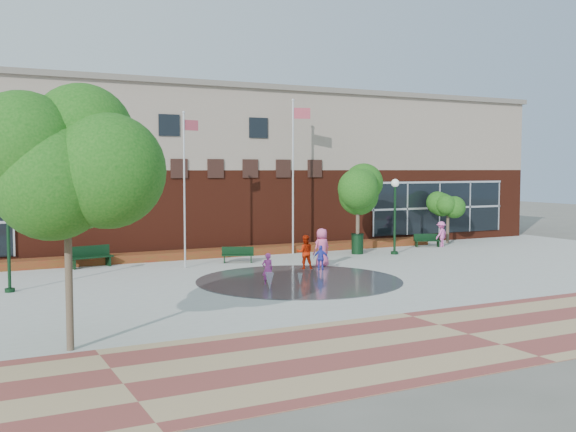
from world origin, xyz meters
name	(u,v)px	position (x,y,z in m)	size (l,w,h in m)	color
ground	(337,293)	(0.00, 0.00, 0.00)	(120.00, 120.00, 0.00)	#666056
plaza_concrete	(288,277)	(0.00, 4.00, 0.00)	(46.00, 18.00, 0.01)	#A8A8A0
paver_band	(468,335)	(0.00, -7.00, 0.00)	(46.00, 6.00, 0.01)	brown
splash_pad	(299,281)	(0.00, 3.00, 0.00)	(8.40, 8.40, 0.01)	#383A3D
library_building	(185,168)	(0.00, 17.48, 4.64)	(44.40, 10.40, 9.20)	#511C10
flower_bed	(222,257)	(0.00, 11.60, 0.00)	(26.00, 1.20, 0.40)	#A30513
flagpole_left	(185,181)	(-2.99, 8.52, 4.00)	(0.83, 0.26, 7.19)	silver
flagpole_right	(294,168)	(3.82, 10.83, 4.62)	(0.99, 0.36, 8.28)	silver
lamp_left	(8,229)	(-10.75, 5.57, 2.35)	(0.40, 0.40, 3.79)	black
lamp_right	(395,208)	(8.53, 8.23, 2.51)	(0.43, 0.43, 4.03)	black
bench_left	(91,261)	(-6.88, 10.62, 0.33)	(2.08, 0.94, 1.01)	black
bench_mid	(238,258)	(-0.20, 9.01, 0.25)	(1.60, 1.01, 0.78)	black
bench_right	(427,243)	(12.24, 10.13, 0.25)	(1.59, 0.99, 0.78)	black
trash_can	(357,244)	(6.84, 9.25, 0.57)	(0.68, 0.68, 1.11)	black
tree_big_left	(66,154)	(-10.06, -3.74, 4.92)	(4.31, 4.31, 6.88)	#493B2E
tree_mid	(358,191)	(6.77, 9.13, 3.41)	(2.77, 2.77, 4.68)	#493B2E
tree_small_right	(448,204)	(14.63, 11.16, 2.46)	(1.97, 1.97, 3.37)	#493B2E
water_jet_a	(270,291)	(-2.01, 1.56, 0.00)	(0.33, 0.33, 0.65)	white
water_jet_b	(300,286)	(-0.54, 1.90, 0.00)	(0.21, 0.21, 0.48)	white
child_splash	(267,269)	(-1.57, 2.69, 0.64)	(0.46, 0.30, 1.27)	#C53C9E
adult_red	(305,252)	(1.72, 5.69, 0.79)	(0.77, 0.60, 1.58)	#AF1C05
adult_pink	(322,248)	(2.82, 6.07, 0.90)	(0.88, 0.57, 1.80)	#E1558D
child_blue	(321,258)	(2.15, 4.98, 0.58)	(0.68, 0.28, 1.15)	#343FC5
person_bench	(441,234)	(13.03, 9.85, 0.75)	(0.97, 0.56, 1.50)	#E45EB4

